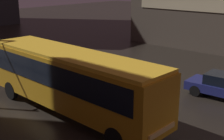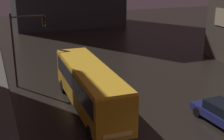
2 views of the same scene
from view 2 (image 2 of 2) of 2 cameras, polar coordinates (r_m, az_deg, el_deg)
name	(u,v)px [view 2 (image 2 of 2)]	position (r m, az deg, el deg)	size (l,w,h in m)	color
bus_near	(89,84)	(21.12, -4.14, -2.54)	(2.76, 10.93, 3.17)	orange
traffic_light_main	(25,38)	(26.13, -15.65, 5.68)	(2.82, 0.35, 6.08)	#2D2D2D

